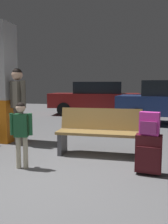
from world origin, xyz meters
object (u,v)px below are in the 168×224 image
object	(u,v)px
adult	(18,98)
parked_car_far	(96,97)
bench	(99,132)
backpack_bright	(149,124)
suitcase	(149,154)
child	(21,128)
structural_pillar	(1,84)

from	to	relation	value
adult	parked_car_far	size ratio (longest dim) A/B	0.40
bench	backpack_bright	bearing A→B (deg)	-41.94
bench	backpack_bright	world-z (taller)	backpack_bright
suitcase	parked_car_far	xyz separation A→B (m)	(-2.25, 7.02, 0.48)
backpack_bright	child	xyz separation A→B (m)	(-1.96, -0.24, -0.11)
adult	structural_pillar	bearing A→B (deg)	157.29
backpack_bright	parked_car_far	world-z (taller)	parked_car_far
structural_pillar	bench	bearing A→B (deg)	-12.14
backpack_bright	adult	size ratio (longest dim) A/B	0.20
backpack_bright	parked_car_far	xyz separation A→B (m)	(-2.25, 7.03, 0.03)
backpack_bright	adult	xyz separation A→B (m)	(-2.80, 1.10, 0.29)
bench	suitcase	xyz separation A→B (m)	(0.90, -0.80, -0.12)
bench	adult	xyz separation A→B (m)	(-1.90, 0.29, 0.61)
suitcase	parked_car_far	bearing A→B (deg)	107.75
structural_pillar	backpack_bright	distance (m)	3.66
structural_pillar	backpack_bright	size ratio (longest dim) A/B	8.13
bench	suitcase	bearing A→B (deg)	-41.90
child	adult	size ratio (longest dim) A/B	0.62
adult	parked_car_far	distance (m)	5.96
adult	child	bearing A→B (deg)	-58.09
suitcase	adult	size ratio (longest dim) A/B	0.35
suitcase	bench	bearing A→B (deg)	138.10
bench	child	xyz separation A→B (m)	(-1.07, -1.04, 0.22)
structural_pillar	bench	distance (m)	2.68
suitcase	child	size ratio (longest dim) A/B	0.57
structural_pillar	bench	size ratio (longest dim) A/B	1.71
backpack_bright	child	size ratio (longest dim) A/B	0.32
structural_pillar	adult	distance (m)	0.69
bench	backpack_bright	size ratio (longest dim) A/B	4.76
adult	suitcase	bearing A→B (deg)	-21.46
structural_pillar	child	world-z (taller)	structural_pillar
suitcase	backpack_bright	size ratio (longest dim) A/B	1.78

